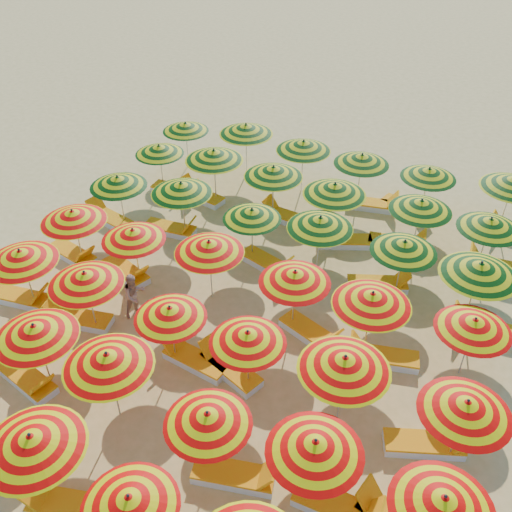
% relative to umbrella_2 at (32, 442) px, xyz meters
% --- Properties ---
extents(ground, '(120.00, 120.00, 0.00)m').
position_rel_umbrella_2_xyz_m(ground, '(1.24, 6.55, -1.85)').
color(ground, '#EBBA68').
rests_on(ground, ground).
extents(umbrella_2, '(2.40, 2.40, 2.10)m').
position_rel_umbrella_2_xyz_m(umbrella_2, '(0.00, 0.00, 0.00)').
color(umbrella_2, silver).
rests_on(umbrella_2, ground).
extents(umbrella_3, '(2.02, 2.02, 1.84)m').
position_rel_umbrella_2_xyz_m(umbrella_3, '(2.17, -0.12, -0.23)').
color(umbrella_3, silver).
rests_on(umbrella_3, ground).
extents(umbrella_7, '(2.29, 2.29, 2.04)m').
position_rel_umbrella_2_xyz_m(umbrella_7, '(-1.97, 2.26, -0.05)').
color(umbrella_7, silver).
rests_on(umbrella_7, ground).
extents(umbrella_8, '(2.36, 2.36, 2.08)m').
position_rel_umbrella_2_xyz_m(umbrella_8, '(0.04, 2.21, -0.02)').
color(umbrella_8, silver).
rests_on(umbrella_8, ground).
extents(umbrella_9, '(2.31, 2.31, 1.87)m').
position_rel_umbrella_2_xyz_m(umbrella_9, '(2.58, 1.92, -0.20)').
color(umbrella_9, silver).
rests_on(umbrella_9, ground).
extents(umbrella_10, '(1.97, 1.97, 1.97)m').
position_rel_umbrella_2_xyz_m(umbrella_10, '(4.70, 2.14, -0.11)').
color(umbrella_10, silver).
rests_on(umbrella_10, ground).
extents(umbrella_11, '(2.25, 2.25, 1.95)m').
position_rel_umbrella_2_xyz_m(umbrella_11, '(7.03, 2.04, -0.13)').
color(umbrella_11, silver).
rests_on(umbrella_11, ground).
extents(umbrella_12, '(2.30, 2.30, 2.03)m').
position_rel_umbrella_2_xyz_m(umbrella_12, '(-4.24, 4.25, -0.06)').
color(umbrella_12, silver).
rests_on(umbrella_12, ground).
extents(umbrella_13, '(1.94, 1.94, 2.03)m').
position_rel_umbrella_2_xyz_m(umbrella_13, '(-2.13, 4.22, -0.06)').
color(umbrella_13, silver).
rests_on(umbrella_13, ground).
extents(umbrella_14, '(1.88, 1.88, 1.85)m').
position_rel_umbrella_2_xyz_m(umbrella_14, '(0.34, 4.19, -0.22)').
color(umbrella_14, silver).
rests_on(umbrella_14, ground).
extents(umbrella_15, '(2.29, 2.29, 1.87)m').
position_rel_umbrella_2_xyz_m(umbrella_15, '(2.35, 4.20, -0.20)').
color(umbrella_15, silver).
rests_on(umbrella_15, ground).
extents(umbrella_16, '(2.60, 2.60, 2.12)m').
position_rel_umbrella_2_xyz_m(umbrella_16, '(4.60, 4.18, 0.02)').
color(umbrella_16, silver).
rests_on(umbrella_16, ground).
extents(umbrella_17, '(2.09, 2.09, 1.98)m').
position_rel_umbrella_2_xyz_m(umbrella_17, '(7.08, 4.20, -0.11)').
color(umbrella_17, silver).
rests_on(umbrella_17, ground).
extents(umbrella_18, '(2.19, 2.19, 2.03)m').
position_rel_umbrella_2_xyz_m(umbrella_18, '(-4.23, 6.34, -0.07)').
color(umbrella_18, silver).
rests_on(umbrella_18, ground).
extents(umbrella_19, '(2.37, 2.37, 1.91)m').
position_rel_umbrella_2_xyz_m(umbrella_19, '(-2.23, 6.41, -0.17)').
color(umbrella_19, silver).
rests_on(umbrella_19, ground).
extents(umbrella_20, '(2.52, 2.52, 2.02)m').
position_rel_umbrella_2_xyz_m(umbrella_20, '(0.04, 6.67, -0.07)').
color(umbrella_20, silver).
rests_on(umbrella_20, ground).
extents(umbrella_21, '(2.07, 2.07, 1.96)m').
position_rel_umbrella_2_xyz_m(umbrella_21, '(2.56, 6.53, -0.13)').
color(umbrella_21, silver).
rests_on(umbrella_21, ground).
extents(umbrella_22, '(2.46, 2.46, 2.05)m').
position_rel_umbrella_2_xyz_m(umbrella_22, '(4.56, 6.45, -0.05)').
color(umbrella_22, silver).
rests_on(umbrella_22, ground).
extents(umbrella_23, '(1.88, 1.88, 1.88)m').
position_rel_umbrella_2_xyz_m(umbrella_23, '(6.89, 6.74, -0.19)').
color(umbrella_23, silver).
rests_on(umbrella_23, ground).
extents(umbrella_24, '(2.06, 2.06, 1.94)m').
position_rel_umbrella_2_xyz_m(umbrella_24, '(-4.32, 8.62, -0.14)').
color(umbrella_24, silver).
rests_on(umbrella_24, ground).
extents(umbrella_25, '(1.96, 1.96, 2.04)m').
position_rel_umbrella_2_xyz_m(umbrella_25, '(-2.19, 8.98, -0.05)').
color(umbrella_25, silver).
rests_on(umbrella_25, ground).
extents(umbrella_26, '(1.86, 1.86, 1.85)m').
position_rel_umbrella_2_xyz_m(umbrella_26, '(0.30, 8.81, -0.22)').
color(umbrella_26, silver).
rests_on(umbrella_26, ground).
extents(umbrella_27, '(2.49, 2.49, 2.02)m').
position_rel_umbrella_2_xyz_m(umbrella_27, '(2.34, 9.01, -0.07)').
color(umbrella_27, silver).
rests_on(umbrella_27, ground).
extents(umbrella_28, '(2.15, 2.15, 1.93)m').
position_rel_umbrella_2_xyz_m(umbrella_28, '(4.75, 9.00, -0.15)').
color(umbrella_28, silver).
rests_on(umbrella_28, ground).
extents(umbrella_29, '(2.62, 2.62, 2.13)m').
position_rel_umbrella_2_xyz_m(umbrella_29, '(6.73, 8.60, 0.02)').
color(umbrella_29, silver).
rests_on(umbrella_29, ground).
extents(umbrella_30, '(2.23, 2.23, 1.82)m').
position_rel_umbrella_2_xyz_m(umbrella_30, '(-4.43, 11.21, -0.24)').
color(umbrella_30, silver).
rests_on(umbrella_30, ground).
extents(umbrella_31, '(2.26, 2.26, 2.11)m').
position_rel_umbrella_2_xyz_m(umbrella_31, '(-2.24, 11.22, 0.01)').
color(umbrella_31, silver).
rests_on(umbrella_31, ground).
extents(umbrella_32, '(2.29, 2.29, 2.05)m').
position_rel_umbrella_2_xyz_m(umbrella_32, '(-0.01, 11.10, -0.04)').
color(umbrella_32, silver).
rests_on(umbrella_32, ground).
extents(umbrella_33, '(2.02, 2.02, 2.09)m').
position_rel_umbrella_2_xyz_m(umbrella_33, '(2.15, 10.84, -0.01)').
color(umbrella_33, silver).
rests_on(umbrella_33, ground).
extents(umbrella_34, '(2.12, 2.12, 1.99)m').
position_rel_umbrella_2_xyz_m(umbrella_34, '(4.74, 11.16, -0.09)').
color(umbrella_34, silver).
rests_on(umbrella_34, ground).
extents(umbrella_35, '(1.95, 1.95, 1.94)m').
position_rel_umbrella_2_xyz_m(umbrella_35, '(6.72, 11.09, -0.14)').
color(umbrella_35, silver).
rests_on(umbrella_35, ground).
extents(umbrella_36, '(2.21, 2.21, 1.85)m').
position_rel_umbrella_2_xyz_m(umbrella_36, '(-4.51, 13.17, -0.22)').
color(umbrella_36, silver).
rests_on(umbrella_36, ground).
extents(umbrella_37, '(2.45, 2.45, 2.10)m').
position_rel_umbrella_2_xyz_m(umbrella_37, '(-2.14, 13.52, 0.00)').
color(umbrella_37, silver).
rests_on(umbrella_37, ground).
extents(umbrella_38, '(2.34, 2.34, 2.05)m').
position_rel_umbrella_2_xyz_m(umbrella_38, '(0.21, 13.24, -0.05)').
color(umbrella_38, silver).
rests_on(umbrella_38, ground).
extents(umbrella_39, '(2.16, 2.16, 1.99)m').
position_rel_umbrella_2_xyz_m(umbrella_39, '(2.32, 13.22, -0.09)').
color(umbrella_39, silver).
rests_on(umbrella_39, ground).
extents(umbrella_40, '(2.17, 2.17, 1.92)m').
position_rel_umbrella_2_xyz_m(umbrella_40, '(4.55, 13.34, -0.16)').
color(umbrella_40, silver).
rests_on(umbrella_40, ground).
extents(lounger_0, '(1.82, 1.00, 0.69)m').
position_rel_umbrella_2_xyz_m(lounger_0, '(0.50, -0.08, -1.70)').
color(lounger_0, white).
rests_on(lounger_0, ground).
extents(lounger_5, '(1.82, 0.97, 0.69)m').
position_rel_umbrella_2_xyz_m(lounger_5, '(-2.48, 2.03, -1.70)').
color(lounger_5, white).
rests_on(lounger_5, ground).
extents(lounger_6, '(1.82, 0.96, 0.69)m').
position_rel_umbrella_2_xyz_m(lounger_6, '(3.18, 1.87, -1.70)').
color(lounger_6, white).
rests_on(lounger_6, ground).
extents(lounger_7, '(1.73, 0.59, 0.69)m').
position_rel_umbrella_2_xyz_m(lounger_7, '(5.30, 2.11, -1.70)').
color(lounger_7, white).
rests_on(lounger_7, ground).
extents(lounger_9, '(1.80, 0.81, 0.69)m').
position_rel_umbrella_2_xyz_m(lounger_9, '(-4.74, 4.25, -1.70)').
color(lounger_9, white).
rests_on(lounger_9, ground).
extents(lounger_10, '(1.81, 0.92, 0.69)m').
position_rel_umbrella_2_xyz_m(lounger_10, '(-2.73, 4.24, -1.70)').
color(lounger_10, white).
rests_on(lounger_10, ground).
extents(lounger_11, '(1.79, 0.80, 0.69)m').
position_rel_umbrella_2_xyz_m(lounger_11, '(0.84, 4.27, -1.70)').
color(lounger_11, white).
rests_on(lounger_11, ground).
extents(lounger_12, '(1.83, 1.15, 0.69)m').
position_rel_umbrella_2_xyz_m(lounger_12, '(1.76, 4.38, -1.70)').
color(lounger_12, white).
rests_on(lounger_12, ground).
extents(lounger_13, '(1.83, 1.16, 0.69)m').
position_rel_umbrella_2_xyz_m(lounger_13, '(6.57, 4.26, -1.70)').
color(lounger_13, white).
rests_on(lounger_13, ground).
extents(lounger_14, '(1.82, 0.95, 0.69)m').
position_rel_umbrella_2_xyz_m(lounger_14, '(-4.74, 6.48, -1.70)').
color(lounger_14, white).
rests_on(lounger_14, ground).
extents(lounger_15, '(1.83, 1.13, 0.69)m').
position_rel_umbrella_2_xyz_m(lounger_15, '(-2.73, 6.45, -1.70)').
color(lounger_15, white).
rests_on(lounger_15, ground).
extents(lounger_16, '(1.83, 1.15, 0.69)m').
position_rel_umbrella_2_xyz_m(lounger_16, '(3.16, 6.36, -1.70)').
color(lounger_16, white).
rests_on(lounger_16, ground).
extents(lounger_17, '(1.82, 0.96, 0.69)m').
position_rel_umbrella_2_xyz_m(lounger_17, '(5.06, 6.31, -1.70)').
color(lounger_17, white).
rests_on(lounger_17, ground).
extents(lounger_18, '(1.82, 0.96, 0.69)m').
position_rel_umbrella_2_xyz_m(lounger_18, '(-4.92, 8.60, -1.70)').
color(lounger_18, white).
rests_on(lounger_18, ground).
extents(lounger_19, '(1.78, 0.74, 0.69)m').
position_rel_umbrella_2_xyz_m(lounger_19, '(-2.69, 8.93, -1.70)').
color(lounger_19, white).
rests_on(lounger_19, ground).
extents(lounger_20, '(1.83, 1.07, 0.69)m').
position_rel_umbrella_2_xyz_m(lounger_20, '(0.90, 8.59, -1.70)').
color(lounger_20, white).
rests_on(lounger_20, ground).
extents(lounger_21, '(1.82, 1.19, 0.69)m').
position_rel_umbrella_2_xyz_m(lounger_21, '(4.24, 9.05, -1.70)').
color(lounger_21, white).
rests_on(lounger_21, ground).
extents(lounger_22, '(1.77, 0.72, 0.69)m').
position_rel_umbrella_2_xyz_m(lounger_22, '(7.23, 8.43, -1.70)').
color(lounger_22, white).
rests_on(lounger_22, ground).
extents(lounger_23, '(1.74, 0.59, 0.69)m').
position_rel_umbrella_2_xyz_m(lounger_23, '(-3.83, 11.10, -1.70)').
color(lounger_23, white).
rests_on(lounger_23, ground).
extents(lounger_24, '(1.81, 0.92, 0.69)m').
position_rel_umbrella_2_xyz_m(lounger_24, '(-2.84, 11.17, -1.70)').
color(lounger_24, white).
rests_on(lounger_24, ground).
extents(lounger_25, '(1.79, 0.78, 0.69)m').
position_rel_umbrella_2_xyz_m(lounger_25, '(0.49, 11.17, -1.70)').
color(lounger_25, white).
rests_on(lounger_25, ground).
extents(lounger_26, '(1.82, 1.22, 0.69)m').
position_rel_umbrella_2_xyz_m(lounger_26, '(2.66, 10.65, -1.70)').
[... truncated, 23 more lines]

